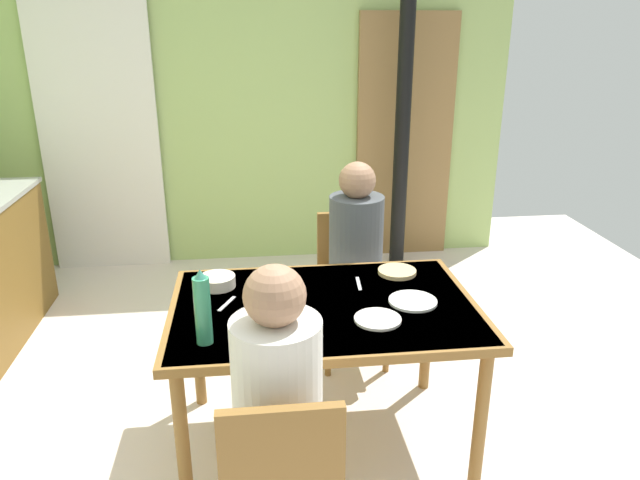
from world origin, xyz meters
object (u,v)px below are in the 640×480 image
person_far_diner (356,240)px  serving_bowl_center (217,281)px  water_bottle_green_near (203,309)px  dining_table (324,319)px  chair_far_diner (351,278)px  person_near_diner (277,386)px

person_far_diner → serving_bowl_center: 0.86m
water_bottle_green_near → serving_bowl_center: (0.03, 0.52, -0.12)m
dining_table → serving_bowl_center: size_ratio=8.01×
chair_far_diner → person_far_diner: bearing=90.0°
dining_table → chair_far_diner: size_ratio=1.56×
person_far_diner → serving_bowl_center: size_ratio=4.53×
dining_table → chair_far_diner: bearing=71.9°
dining_table → chair_far_diner: 0.87m
person_near_diner → person_far_diner: size_ratio=1.00×
water_bottle_green_near → dining_table: bearing=28.8°
dining_table → water_bottle_green_near: (-0.50, -0.28, 0.22)m
person_near_diner → water_bottle_green_near: size_ratio=2.48×
person_near_diner → water_bottle_green_near: 0.49m
person_near_diner → serving_bowl_center: 0.95m
serving_bowl_center → water_bottle_green_near: bearing=-92.9°
dining_table → person_near_diner: person_near_diner is taller
dining_table → person_far_diner: (0.27, 0.68, 0.12)m
person_near_diner → serving_bowl_center: (-0.24, 0.92, -0.02)m
chair_far_diner → person_far_diner: 0.31m
water_bottle_green_near → person_near_diner: bearing=-56.7°
person_far_diner → chair_far_diner: bearing=-90.0°
dining_table → person_near_diner: size_ratio=1.77×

